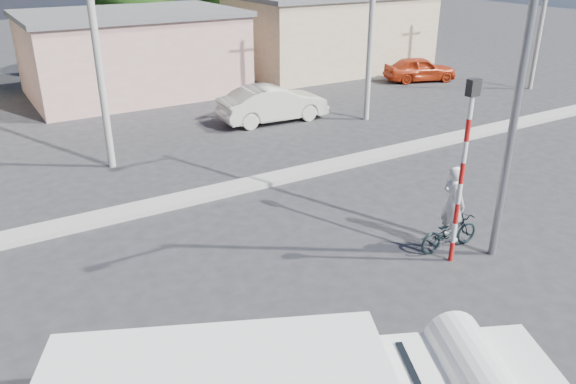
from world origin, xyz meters
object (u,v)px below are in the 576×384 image
car_red (420,69)px  bicycle (449,232)px  car_cream (273,104)px  traffic_pole (464,159)px  streetlight (521,48)px  cyclist (452,214)px

car_red → bicycle: bearing=158.0°
car_cream → traffic_pole: traffic_pole is taller
car_cream → traffic_pole: size_ratio=1.07×
car_cream → streetlight: bearing=177.5°
car_cream → traffic_pole: bearing=173.1°
traffic_pole → streetlight: 2.56m
bicycle → car_red: (12.74, 14.48, 0.22)m
bicycle → car_red: size_ratio=0.44×
bicycle → car_cream: car_cream is taller
cyclist → bicycle: bearing=0.0°
car_red → car_cream: bearing=122.7°
cyclist → car_cream: (1.85, 11.89, -0.17)m
traffic_pole → streetlight: (0.94, -0.30, 2.37)m
car_red → traffic_pole: traffic_pole is taller
bicycle → car_cream: bearing=-5.5°
cyclist → streetlight: size_ratio=0.21×
car_cream → streetlight: size_ratio=0.52×
bicycle → streetlight: bearing=-140.0°
cyclist → traffic_pole: 1.76m
cyclist → car_red: bearing=-38.0°
car_cream → cyclist: bearing=174.5°
traffic_pole → streetlight: bearing=-17.7°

